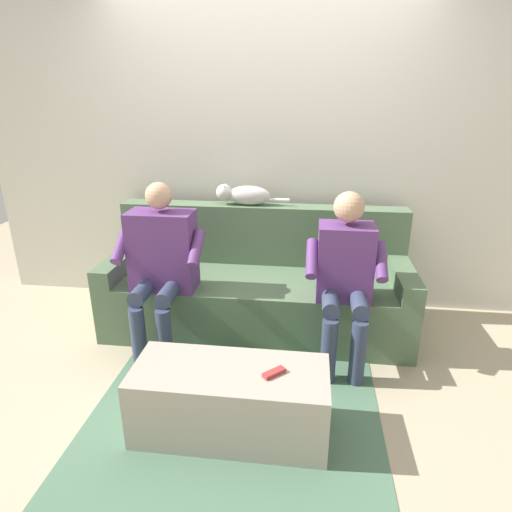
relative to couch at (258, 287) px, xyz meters
name	(u,v)px	position (x,y,z in m)	size (l,w,h in m)	color
ground_plane	(244,380)	(0.00, 0.76, -0.32)	(8.00, 8.00, 0.00)	tan
back_wall	(265,150)	(0.00, -0.48, 1.00)	(4.76, 0.06, 2.63)	beige
couch	(258,287)	(0.00, 0.00, 0.00)	(2.28, 0.83, 0.91)	#516B4C
coffee_table	(230,401)	(0.00, 1.21, -0.12)	(1.03, 0.43, 0.39)	#A89E8E
person_left_seated	(345,270)	(-0.62, 0.41, 0.34)	(0.51, 0.53, 1.16)	#5B3370
person_right_seated	(161,259)	(0.62, 0.41, 0.36)	(0.60, 0.52, 1.19)	#5B3370
cat_on_backrest	(243,195)	(0.15, -0.26, 0.68)	(0.58, 0.14, 0.17)	silver
remote_red	(274,373)	(-0.23, 1.22, 0.09)	(0.13, 0.04, 0.02)	#B73333
floor_rug	(236,410)	(0.00, 1.06, -0.31)	(1.65, 1.85, 0.01)	#4C7056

